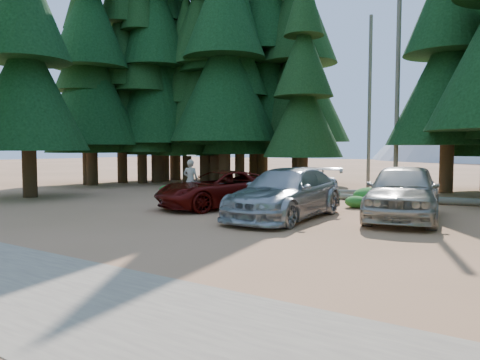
% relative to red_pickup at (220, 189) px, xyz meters
% --- Properties ---
extents(ground, '(160.00, 160.00, 0.00)m').
position_rel_red_pickup_xyz_m(ground, '(3.10, -3.86, -0.73)').
color(ground, '#9E6D43').
rests_on(ground, ground).
extents(gravel_strip, '(26.00, 3.50, 0.01)m').
position_rel_red_pickup_xyz_m(gravel_strip, '(3.10, -10.36, -0.73)').
color(gravel_strip, gray).
rests_on(gravel_strip, ground).
extents(forest_belt_north, '(36.00, 7.00, 22.00)m').
position_rel_red_pickup_xyz_m(forest_belt_north, '(3.10, 11.14, -0.73)').
color(forest_belt_north, black).
rests_on(forest_belt_north, ground).
extents(forest_belt_west, '(6.00, 22.00, 22.00)m').
position_rel_red_pickup_xyz_m(forest_belt_west, '(-12.40, 0.14, -0.73)').
color(forest_belt_west, black).
rests_on(forest_belt_west, ground).
extents(snag_front, '(0.24, 0.24, 12.00)m').
position_rel_red_pickup_xyz_m(snag_front, '(3.90, 10.64, 5.27)').
color(snag_front, '#6B6455').
rests_on(snag_front, ground).
extents(snag_back, '(0.20, 0.20, 10.00)m').
position_rel_red_pickup_xyz_m(snag_back, '(1.90, 12.14, 4.27)').
color(snag_back, '#6B6455').
rests_on(snag_back, ground).
extents(red_pickup, '(4.11, 5.79, 1.47)m').
position_rel_red_pickup_xyz_m(red_pickup, '(0.00, 0.00, 0.00)').
color(red_pickup, '#5C0A07').
rests_on(red_pickup, ground).
extents(silver_minivan_center, '(2.56, 5.87, 1.68)m').
position_rel_red_pickup_xyz_m(silver_minivan_center, '(3.47, -0.96, 0.11)').
color(silver_minivan_center, '#AAADB2').
rests_on(silver_minivan_center, ground).
extents(silver_minivan_right, '(3.17, 5.79, 1.87)m').
position_rel_red_pickup_xyz_m(silver_minivan_right, '(6.87, 0.91, 0.20)').
color(silver_minivan_right, '#B7B1A3').
rests_on(silver_minivan_right, ground).
extents(frisbee_player, '(0.71, 0.59, 1.85)m').
position_rel_red_pickup_xyz_m(frisbee_player, '(-1.17, -0.40, 0.35)').
color(frisbee_player, beige).
rests_on(frisbee_player, ground).
extents(log_left, '(4.11, 2.97, 0.34)m').
position_rel_red_pickup_xyz_m(log_left, '(1.41, 5.96, -0.56)').
color(log_left, '#6B6455').
rests_on(log_left, ground).
extents(log_mid, '(3.31, 0.45, 0.27)m').
position_rel_red_pickup_xyz_m(log_mid, '(4.51, 5.54, -0.60)').
color(log_mid, '#6B6455').
rests_on(log_mid, ground).
extents(shrub_far_left, '(0.85, 0.85, 0.46)m').
position_rel_red_pickup_xyz_m(shrub_far_left, '(-3.19, 3.34, -0.50)').
color(shrub_far_left, '#216F21').
rests_on(shrub_far_left, ground).
extents(shrub_left, '(0.93, 0.93, 0.51)m').
position_rel_red_pickup_xyz_m(shrub_left, '(0.40, 4.22, -0.48)').
color(shrub_left, '#216F21').
rests_on(shrub_left, ground).
extents(shrub_center_left, '(0.97, 0.97, 0.53)m').
position_rel_red_pickup_xyz_m(shrub_center_left, '(2.94, 2.96, -0.47)').
color(shrub_center_left, '#216F21').
rests_on(shrub_center_left, ground).
extents(shrub_center_right, '(0.86, 0.86, 0.47)m').
position_rel_red_pickup_xyz_m(shrub_center_right, '(4.51, 2.97, -0.50)').
color(shrub_center_right, '#216F21').
rests_on(shrub_center_right, ground).
extents(shrub_right, '(1.30, 1.30, 0.71)m').
position_rel_red_pickup_xyz_m(shrub_right, '(4.57, 4.33, -0.38)').
color(shrub_right, '#216F21').
rests_on(shrub_right, ground).
extents(shrub_edge_west, '(0.83, 0.83, 0.45)m').
position_rel_red_pickup_xyz_m(shrub_edge_west, '(-5.53, 2.91, -0.51)').
color(shrub_edge_west, '#216F21').
rests_on(shrub_edge_west, ground).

